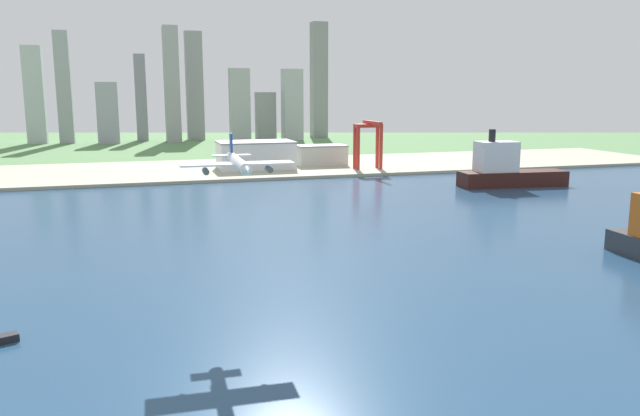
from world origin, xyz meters
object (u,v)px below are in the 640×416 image
port_crane_red (369,135)px  warehouse_annex (321,155)px  airplane_landing (238,163)px  warehouse_main (256,155)px  cargo_ship (506,170)px

port_crane_red → warehouse_annex: port_crane_red is taller
warehouse_annex → port_crane_red: bearing=-54.3°
airplane_landing → warehouse_main: 340.06m
airplane_landing → cargo_ship: bearing=42.4°
warehouse_annex → airplane_landing: bearing=-110.5°
airplane_landing → cargo_ship: airplane_landing is taller
airplane_landing → warehouse_main: size_ratio=0.59×
warehouse_main → warehouse_annex: warehouse_main is taller
cargo_ship → port_crane_red: (-62.35, 101.68, 18.77)m
airplane_landing → warehouse_annex: airplane_landing is taller
airplane_landing → warehouse_annex: 364.34m
warehouse_main → warehouse_annex: 59.03m
warehouse_annex → cargo_ship: bearing=-57.3°
airplane_landing → warehouse_annex: (127.26, 339.71, -33.89)m
airplane_landing → cargo_ship: 296.73m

